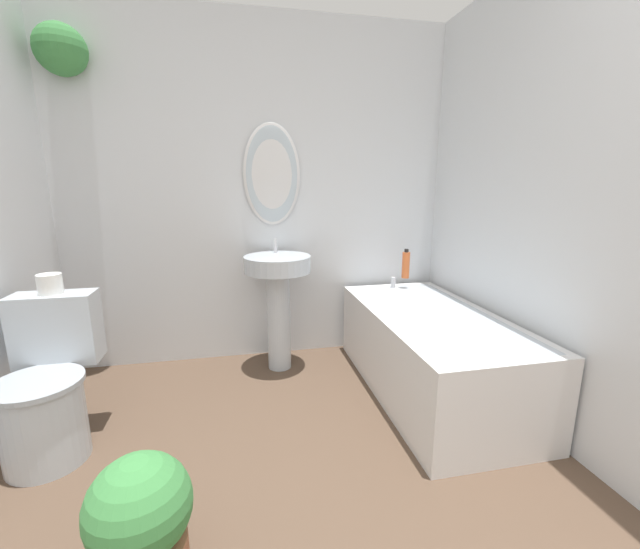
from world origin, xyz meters
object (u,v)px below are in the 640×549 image
shampoo_bottle (406,265)px  toilet_paper_roll (50,284)px  pedestal_sink (278,290)px  toilet (48,389)px  bathtub (430,350)px  potted_plant (141,523)px

shampoo_bottle → toilet_paper_roll: (-2.14, -0.57, 0.10)m
pedestal_sink → toilet: bearing=-150.2°
shampoo_bottle → toilet_paper_roll: 2.21m
bathtub → potted_plant: bathtub is taller
pedestal_sink → shampoo_bottle: pedestal_sink is taller
potted_plant → pedestal_sink: bearing=68.6°
shampoo_bottle → toilet: bearing=-160.7°
toilet_paper_roll → bathtub: bearing=-0.7°
pedestal_sink → potted_plant: size_ratio=1.94×
toilet → pedestal_sink: size_ratio=0.82×
pedestal_sink → toilet_paper_roll: bearing=-157.2°
pedestal_sink → toilet_paper_roll: size_ratio=8.23×
toilet → pedestal_sink: pedestal_sink is taller
pedestal_sink → shampoo_bottle: bearing=4.6°
toilet_paper_roll → pedestal_sink: bearing=22.8°
bathtub → toilet_paper_roll: size_ratio=13.32×
toilet → shampoo_bottle: shampoo_bottle is taller
pedestal_sink → shampoo_bottle: size_ratio=4.13×
pedestal_sink → potted_plant: (-0.59, -1.50, -0.32)m
pedestal_sink → toilet_paper_roll: (-1.17, -0.49, 0.22)m
shampoo_bottle → toilet_paper_roll: bearing=-165.0°
toilet_paper_roll → potted_plant: bearing=-59.7°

